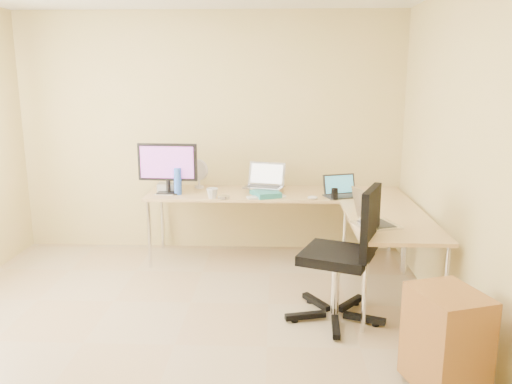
{
  "coord_description": "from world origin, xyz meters",
  "views": [
    {
      "loc": [
        0.73,
        -3.39,
        1.9
      ],
      "look_at": [
        0.55,
        1.1,
        0.9
      ],
      "focal_mm": 36.14,
      "sensor_mm": 36.0,
      "label": 1
    }
  ],
  "objects_px": {
    "laptop_center": "(264,176)",
    "laptop_black": "(343,186)",
    "desk_return": "(388,260)",
    "office_chair": "(336,259)",
    "keyboard": "(266,197)",
    "monitor": "(168,168)",
    "mug": "(212,193)",
    "desk_fan": "(199,175)",
    "desk_main": "(275,226)",
    "laptop_return": "(377,211)",
    "cabinet": "(446,340)",
    "water_bottle": "(178,181)"
  },
  "relations": [
    {
      "from": "laptop_center",
      "to": "laptop_black",
      "type": "relative_size",
      "value": 1.12
    },
    {
      "from": "laptop_black",
      "to": "laptop_center",
      "type": "bearing_deg",
      "value": 150.2
    },
    {
      "from": "desk_return",
      "to": "office_chair",
      "type": "distance_m",
      "value": 0.63
    },
    {
      "from": "keyboard",
      "to": "monitor",
      "type": "bearing_deg",
      "value": 152.61
    },
    {
      "from": "keyboard",
      "to": "mug",
      "type": "bearing_deg",
      "value": 167.48
    },
    {
      "from": "keyboard",
      "to": "desk_fan",
      "type": "height_order",
      "value": "desk_fan"
    },
    {
      "from": "desk_main",
      "to": "laptop_center",
      "type": "xyz_separation_m",
      "value": [
        -0.12,
        -0.02,
        0.54
      ]
    },
    {
      "from": "desk_return",
      "to": "mug",
      "type": "distance_m",
      "value": 1.8
    },
    {
      "from": "desk_main",
      "to": "keyboard",
      "type": "relative_size",
      "value": 6.9
    },
    {
      "from": "mug",
      "to": "desk_fan",
      "type": "height_order",
      "value": "desk_fan"
    },
    {
      "from": "laptop_center",
      "to": "laptop_return",
      "type": "bearing_deg",
      "value": -36.06
    },
    {
      "from": "monitor",
      "to": "desk_main",
      "type": "bearing_deg",
      "value": 7.81
    },
    {
      "from": "office_chair",
      "to": "laptop_return",
      "type": "bearing_deg",
      "value": 47.84
    },
    {
      "from": "office_chair",
      "to": "cabinet",
      "type": "distance_m",
      "value": 1.15
    },
    {
      "from": "water_bottle",
      "to": "cabinet",
      "type": "relative_size",
      "value": 0.45
    },
    {
      "from": "desk_main",
      "to": "desk_return",
      "type": "bearing_deg",
      "value": -45.73
    },
    {
      "from": "desk_fan",
      "to": "laptop_return",
      "type": "distance_m",
      "value": 2.17
    },
    {
      "from": "desk_main",
      "to": "laptop_black",
      "type": "distance_m",
      "value": 0.84
    },
    {
      "from": "desk_return",
      "to": "monitor",
      "type": "height_order",
      "value": "monitor"
    },
    {
      "from": "laptop_center",
      "to": "cabinet",
      "type": "xyz_separation_m",
      "value": [
        1.15,
        -2.35,
        -0.55
      ]
    },
    {
      "from": "water_bottle",
      "to": "cabinet",
      "type": "height_order",
      "value": "water_bottle"
    },
    {
      "from": "laptop_center",
      "to": "desk_return",
      "type": "bearing_deg",
      "value": -26.11
    },
    {
      "from": "laptop_return",
      "to": "office_chair",
      "type": "height_order",
      "value": "office_chair"
    },
    {
      "from": "desk_main",
      "to": "mug",
      "type": "height_order",
      "value": "mug"
    },
    {
      "from": "laptop_black",
      "to": "desk_main",
      "type": "bearing_deg",
      "value": 146.72
    },
    {
      "from": "laptop_center",
      "to": "keyboard",
      "type": "bearing_deg",
      "value": -67.11
    },
    {
      "from": "desk_return",
      "to": "desk_fan",
      "type": "bearing_deg",
      "value": 146.39
    },
    {
      "from": "monitor",
      "to": "laptop_return",
      "type": "relative_size",
      "value": 1.62
    },
    {
      "from": "laptop_center",
      "to": "office_chair",
      "type": "bearing_deg",
      "value": -50.26
    },
    {
      "from": "laptop_center",
      "to": "office_chair",
      "type": "relative_size",
      "value": 0.35
    },
    {
      "from": "laptop_center",
      "to": "water_bottle",
      "type": "relative_size",
      "value": 1.41
    },
    {
      "from": "laptop_black",
      "to": "water_bottle",
      "type": "relative_size",
      "value": 1.26
    },
    {
      "from": "office_chair",
      "to": "keyboard",
      "type": "bearing_deg",
      "value": 138.48
    },
    {
      "from": "monitor",
      "to": "keyboard",
      "type": "height_order",
      "value": "monitor"
    },
    {
      "from": "desk_main",
      "to": "desk_return",
      "type": "relative_size",
      "value": 2.04
    },
    {
      "from": "monitor",
      "to": "desk_fan",
      "type": "height_order",
      "value": "monitor"
    },
    {
      "from": "desk_main",
      "to": "office_chair",
      "type": "bearing_deg",
      "value": -70.61
    },
    {
      "from": "laptop_center",
      "to": "laptop_black",
      "type": "distance_m",
      "value": 0.81
    },
    {
      "from": "desk_main",
      "to": "laptop_black",
      "type": "relative_size",
      "value": 7.66
    },
    {
      "from": "keyboard",
      "to": "office_chair",
      "type": "relative_size",
      "value": 0.35
    },
    {
      "from": "desk_fan",
      "to": "laptop_return",
      "type": "xyz_separation_m",
      "value": [
        1.65,
        -1.41,
        -0.02
      ]
    },
    {
      "from": "desk_main",
      "to": "mug",
      "type": "bearing_deg",
      "value": -154.56
    },
    {
      "from": "laptop_center",
      "to": "keyboard",
      "type": "distance_m",
      "value": 0.28
    },
    {
      "from": "laptop_center",
      "to": "desk_fan",
      "type": "distance_m",
      "value": 0.75
    },
    {
      "from": "desk_fan",
      "to": "office_chair",
      "type": "height_order",
      "value": "office_chair"
    },
    {
      "from": "monitor",
      "to": "office_chair",
      "type": "distance_m",
      "value": 2.1
    },
    {
      "from": "desk_return",
      "to": "cabinet",
      "type": "distance_m",
      "value": 1.37
    },
    {
      "from": "monitor",
      "to": "laptop_center",
      "type": "relative_size",
      "value": 1.57
    },
    {
      "from": "desk_main",
      "to": "desk_fan",
      "type": "bearing_deg",
      "value": 166.46
    },
    {
      "from": "keyboard",
      "to": "laptop_center",
      "type": "bearing_deg",
      "value": 78.37
    }
  ]
}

